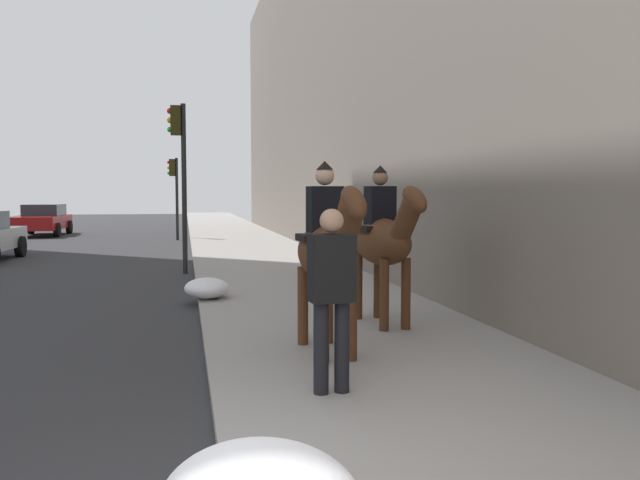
{
  "coord_description": "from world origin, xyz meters",
  "views": [
    {
      "loc": [
        -3.76,
        0.22,
        1.96
      ],
      "look_at": [
        4.0,
        -1.37,
        1.4
      ],
      "focal_mm": 37.27,
      "sensor_mm": 36.0,
      "label": 1
    }
  ],
  "objects_px": {
    "pedestrian_greeting": "(332,288)",
    "car_mid_lane": "(44,219)",
    "mounted_horse_near": "(328,250)",
    "traffic_light_near_curb": "(180,161)",
    "traffic_light_far_curb": "(174,185)",
    "mounted_horse_far": "(384,238)"
  },
  "relations": [
    {
      "from": "mounted_horse_near",
      "to": "mounted_horse_far",
      "type": "bearing_deg",
      "value": 138.7
    },
    {
      "from": "mounted_horse_far",
      "to": "car_mid_lane",
      "type": "height_order",
      "value": "mounted_horse_far"
    },
    {
      "from": "traffic_light_near_curb",
      "to": "pedestrian_greeting",
      "type": "bearing_deg",
      "value": -172.45
    },
    {
      "from": "mounted_horse_near",
      "to": "car_mid_lane",
      "type": "height_order",
      "value": "mounted_horse_near"
    },
    {
      "from": "mounted_horse_near",
      "to": "pedestrian_greeting",
      "type": "bearing_deg",
      "value": -15.19
    },
    {
      "from": "mounted_horse_near",
      "to": "mounted_horse_far",
      "type": "distance_m",
      "value": 1.85
    },
    {
      "from": "car_mid_lane",
      "to": "traffic_light_near_curb",
      "type": "distance_m",
      "value": 17.46
    },
    {
      "from": "mounted_horse_far",
      "to": "pedestrian_greeting",
      "type": "distance_m",
      "value": 3.27
    },
    {
      "from": "pedestrian_greeting",
      "to": "car_mid_lane",
      "type": "xyz_separation_m",
      "value": [
        26.67,
        7.69,
        -0.35
      ]
    },
    {
      "from": "pedestrian_greeting",
      "to": "car_mid_lane",
      "type": "relative_size",
      "value": 0.38
    },
    {
      "from": "mounted_horse_far",
      "to": "traffic_light_near_curb",
      "type": "bearing_deg",
      "value": -167.8
    },
    {
      "from": "mounted_horse_near",
      "to": "mounted_horse_far",
      "type": "xyz_separation_m",
      "value": [
        1.47,
        -1.11,
        0.02
      ]
    },
    {
      "from": "traffic_light_near_curb",
      "to": "mounted_horse_near",
      "type": "bearing_deg",
      "value": -169.48
    },
    {
      "from": "traffic_light_near_curb",
      "to": "mounted_horse_far",
      "type": "bearing_deg",
      "value": -159.74
    },
    {
      "from": "mounted_horse_near",
      "to": "pedestrian_greeting",
      "type": "height_order",
      "value": "mounted_horse_near"
    },
    {
      "from": "pedestrian_greeting",
      "to": "traffic_light_near_curb",
      "type": "relative_size",
      "value": 0.42
    },
    {
      "from": "mounted_horse_far",
      "to": "traffic_light_near_curb",
      "type": "distance_m",
      "value": 8.17
    },
    {
      "from": "mounted_horse_near",
      "to": "traffic_light_near_curb",
      "type": "height_order",
      "value": "traffic_light_near_curb"
    },
    {
      "from": "mounted_horse_near",
      "to": "traffic_light_near_curb",
      "type": "bearing_deg",
      "value": -173.73
    },
    {
      "from": "mounted_horse_near",
      "to": "traffic_light_near_curb",
      "type": "relative_size",
      "value": 0.54
    },
    {
      "from": "traffic_light_far_curb",
      "to": "car_mid_lane",
      "type": "bearing_deg",
      "value": 54.35
    },
    {
      "from": "mounted_horse_near",
      "to": "traffic_light_near_curb",
      "type": "distance_m",
      "value": 9.29
    }
  ]
}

